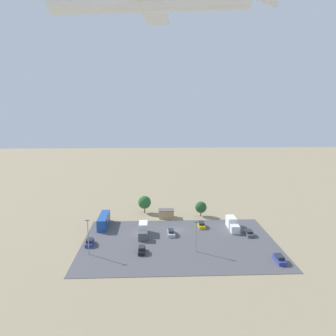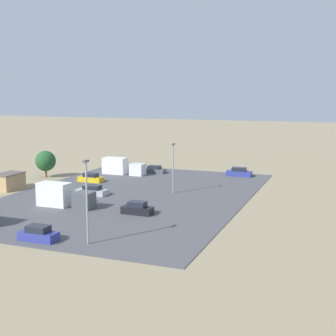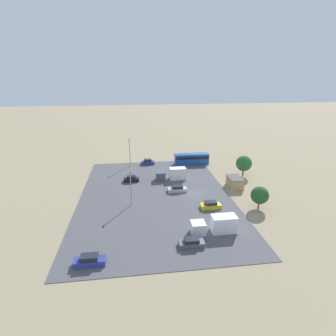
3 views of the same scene
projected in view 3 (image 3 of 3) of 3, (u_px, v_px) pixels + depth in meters
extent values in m
plane|color=gray|center=(193.00, 194.00, 63.61)|extent=(400.00, 400.00, 0.00)
cube|color=#4C4C51|center=(155.00, 196.00, 62.47)|extent=(51.63, 35.20, 0.08)
cube|color=tan|center=(235.00, 182.00, 67.15)|extent=(4.86, 3.12, 2.55)
cube|color=#59514C|center=(235.00, 177.00, 66.70)|extent=(5.10, 3.36, 0.12)
cube|color=#1E4C9E|center=(192.00, 159.00, 84.14)|extent=(2.50, 10.89, 3.39)
cube|color=black|center=(192.00, 157.00, 83.94)|extent=(2.54, 10.45, 0.95)
cube|color=gold|center=(211.00, 206.00, 56.67)|extent=(1.87, 4.38, 0.89)
cube|color=#1E232D|center=(211.00, 203.00, 56.40)|extent=(1.57, 2.45, 0.65)
cube|color=#ADB2B7|center=(177.00, 190.00, 64.74)|extent=(1.99, 4.63, 0.87)
cube|color=#1E232D|center=(177.00, 187.00, 64.48)|extent=(1.67, 2.59, 0.64)
cube|color=black|center=(131.00, 180.00, 70.76)|extent=(1.73, 4.07, 0.95)
cube|color=#1E232D|center=(131.00, 177.00, 70.48)|extent=(1.45, 2.28, 0.70)
cube|color=navy|center=(148.00, 163.00, 84.30)|extent=(1.82, 4.22, 0.95)
cube|color=#1E232D|center=(148.00, 160.00, 84.02)|extent=(1.53, 2.36, 0.69)
cube|color=#4C5156|center=(191.00, 244.00, 44.10)|extent=(1.89, 4.32, 0.84)
cube|color=#1E232D|center=(192.00, 240.00, 43.85)|extent=(1.58, 2.42, 0.62)
cube|color=navy|center=(90.00, 262.00, 39.78)|extent=(1.79, 4.73, 0.95)
cube|color=#1E232D|center=(89.00, 257.00, 39.51)|extent=(1.50, 2.65, 0.70)
cube|color=silver|center=(198.00, 228.00, 47.44)|extent=(2.47, 2.55, 2.20)
cube|color=white|center=(224.00, 224.00, 47.87)|extent=(2.47, 4.54, 3.14)
cube|color=#4C5156|center=(161.00, 176.00, 71.52)|extent=(2.39, 2.51, 2.27)
cube|color=white|center=(178.00, 174.00, 71.94)|extent=(2.39, 4.45, 3.24)
cylinder|color=brown|center=(243.00, 172.00, 74.62)|extent=(0.36, 0.36, 2.08)
sphere|color=#28602D|center=(244.00, 163.00, 73.71)|extent=(4.42, 4.42, 4.42)
cylinder|color=brown|center=(259.00, 205.00, 56.64)|extent=(0.36, 0.36, 1.65)
sphere|color=#235128|center=(260.00, 195.00, 55.88)|extent=(3.80, 3.80, 3.80)
cylinder|color=gray|center=(131.00, 189.00, 57.01)|extent=(0.20, 0.20, 7.57)
cube|color=#4C4C51|center=(130.00, 172.00, 55.67)|extent=(0.90, 0.28, 0.20)
cylinder|color=gray|center=(130.00, 153.00, 81.55)|extent=(0.20, 0.20, 8.54)
cube|color=#4C4C51|center=(129.00, 139.00, 80.05)|extent=(0.90, 0.28, 0.20)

